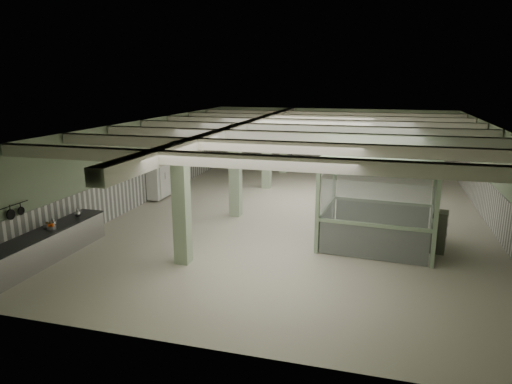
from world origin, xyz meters
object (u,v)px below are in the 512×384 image
(prep_counter, at_px, (44,246))
(filing_cabinet, at_px, (439,232))
(guard_booth, at_px, (380,187))
(walkin_cooler, at_px, (164,175))

(prep_counter, xyz_separation_m, filing_cabinet, (11.39, 3.96, 0.20))
(prep_counter, relative_size, guard_booth, 1.27)
(prep_counter, bearing_deg, filing_cabinet, 19.17)
(guard_booth, bearing_deg, walkin_cooler, 162.07)
(prep_counter, bearing_deg, walkin_cooler, 90.60)
(prep_counter, xyz_separation_m, guard_booth, (9.51, 4.09, 1.49))
(prep_counter, relative_size, filing_cabinet, 3.74)
(walkin_cooler, bearing_deg, prep_counter, -89.40)
(guard_booth, xyz_separation_m, filing_cabinet, (1.88, -0.13, -1.29))
(walkin_cooler, bearing_deg, guard_booth, -22.19)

